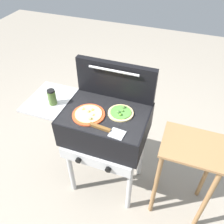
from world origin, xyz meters
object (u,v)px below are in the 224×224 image
(spatula, at_px, (107,130))
(grill, at_px, (104,126))
(prep_table, at_px, (187,165))
(sauce_jar, at_px, (52,97))
(pizza_cheese, at_px, (89,114))
(pizza_veggie, at_px, (121,113))

(spatula, bearing_deg, grill, 118.05)
(grill, distance_m, prep_table, 0.70)
(sauce_jar, distance_m, spatula, 0.52)
(grill, xyz_separation_m, pizza_cheese, (-0.09, -0.07, 0.15))
(prep_table, bearing_deg, grill, -179.63)
(pizza_cheese, height_order, spatula, pizza_cheese)
(pizza_veggie, height_order, spatula, pizza_veggie)
(pizza_veggie, xyz_separation_m, prep_table, (0.55, -0.03, -0.35))
(pizza_veggie, relative_size, sauce_jar, 1.50)
(sauce_jar, relative_size, prep_table, 0.16)
(grill, height_order, spatula, spatula)
(grill, bearing_deg, prep_table, 0.37)
(pizza_veggie, distance_m, spatula, 0.20)
(pizza_veggie, distance_m, sauce_jar, 0.54)
(pizza_cheese, distance_m, spatula, 0.21)
(sauce_jar, bearing_deg, pizza_veggie, 7.26)
(grill, xyz_separation_m, pizza_veggie, (0.12, 0.03, 0.15))
(pizza_veggie, bearing_deg, grill, -165.66)
(sauce_jar, height_order, spatula, sauce_jar)
(pizza_cheese, height_order, sauce_jar, sauce_jar)
(pizza_cheese, distance_m, pizza_veggie, 0.24)
(pizza_cheese, bearing_deg, pizza_veggie, 24.45)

